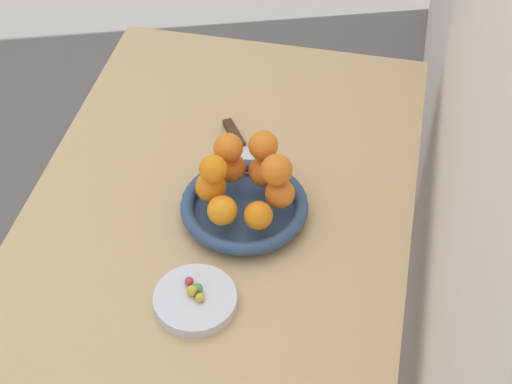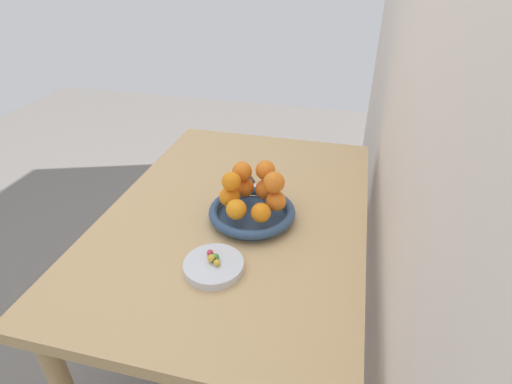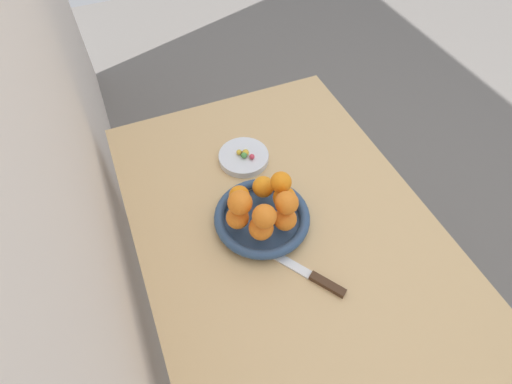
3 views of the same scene
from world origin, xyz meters
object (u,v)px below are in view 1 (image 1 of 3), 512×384
candy_dish (195,300)px  candy_ball_3 (200,298)px  orange_4 (211,187)px  orange_9 (277,170)px  fruit_bowl (244,207)px  orange_5 (222,210)px  candy_ball_4 (196,293)px  orange_3 (231,168)px  orange_8 (212,169)px  orange_2 (264,171)px  candy_ball_0 (192,282)px  orange_1 (280,193)px  orange_7 (228,148)px  orange_6 (263,145)px  candy_ball_1 (198,288)px  candy_ball_2 (192,291)px  knife (244,152)px  dining_table (223,228)px  orange_0 (258,215)px

candy_dish → candy_ball_3: (0.01, 0.01, 0.02)m
orange_4 → candy_dish: bearing=6.6°
orange_9 → fruit_bowl: bearing=-83.4°
orange_5 → candy_ball_4: 0.17m
orange_3 → orange_8: 0.09m
orange_3 → candy_ball_3: size_ratio=3.57×
orange_2 → candy_ball_0: 0.27m
orange_8 → candy_ball_0: 0.21m
orange_1 → orange_7: bearing=-111.4°
orange_6 → candy_ball_1: size_ratio=3.15×
orange_5 → orange_7: orange_7 is taller
orange_9 → candy_ball_0: orange_9 is taller
orange_6 → candy_ball_1: 0.31m
candy_ball_2 → knife: bearing=179.3°
candy_ball_4 → dining_table: bearing=-176.0°
orange_3 → candy_ball_0: 0.26m
fruit_bowl → orange_8: (0.01, -0.06, 0.11)m
candy_ball_1 → orange_4: bearing=-172.4°
orange_7 → knife: bearing=178.7°
candy_ball_0 → candy_ball_3: (0.03, 0.02, 0.00)m
candy_dish → orange_9: (-0.24, 0.10, 0.12)m
candy_dish → candy_ball_4: 0.02m
orange_2 → knife: (-0.12, -0.07, -0.07)m
knife → orange_6: bearing=29.9°
orange_5 → orange_8: bearing=-148.2°
dining_table → candy_dish: 0.28m
orange_9 → candy_ball_1: bearing=-23.2°
dining_table → candy_ball_1: candy_ball_1 is taller
candy_dish → candy_ball_3: size_ratio=9.10×
orange_4 → candy_ball_3: (0.23, 0.04, -0.04)m
candy_dish → orange_5: bearing=176.7°
orange_0 → candy_ball_2: size_ratio=2.68×
orange_3 → orange_4: size_ratio=0.97×
orange_3 → candy_ball_1: 0.27m
candy_dish → candy_ball_4: (-0.00, 0.00, 0.02)m
fruit_bowl → candy_ball_0: 0.21m
candy_dish → orange_9: bearing=157.3°
orange_6 → orange_9: 0.07m
dining_table → candy_ball_3: 0.30m
orange_2 → orange_7: size_ratio=1.07×
candy_dish → orange_4: 0.23m
fruit_bowl → candy_ball_3: 0.24m
orange_4 → orange_7: size_ratio=1.05×
candy_ball_4 → orange_9: bearing=157.3°
fruit_bowl → orange_1: size_ratio=4.33×
candy_dish → orange_2: 0.30m
fruit_bowl → orange_5: 0.08m
candy_ball_2 → dining_table: bearing=-177.4°
orange_7 → orange_6: bearing=104.8°
orange_0 → dining_table: bearing=-133.9°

